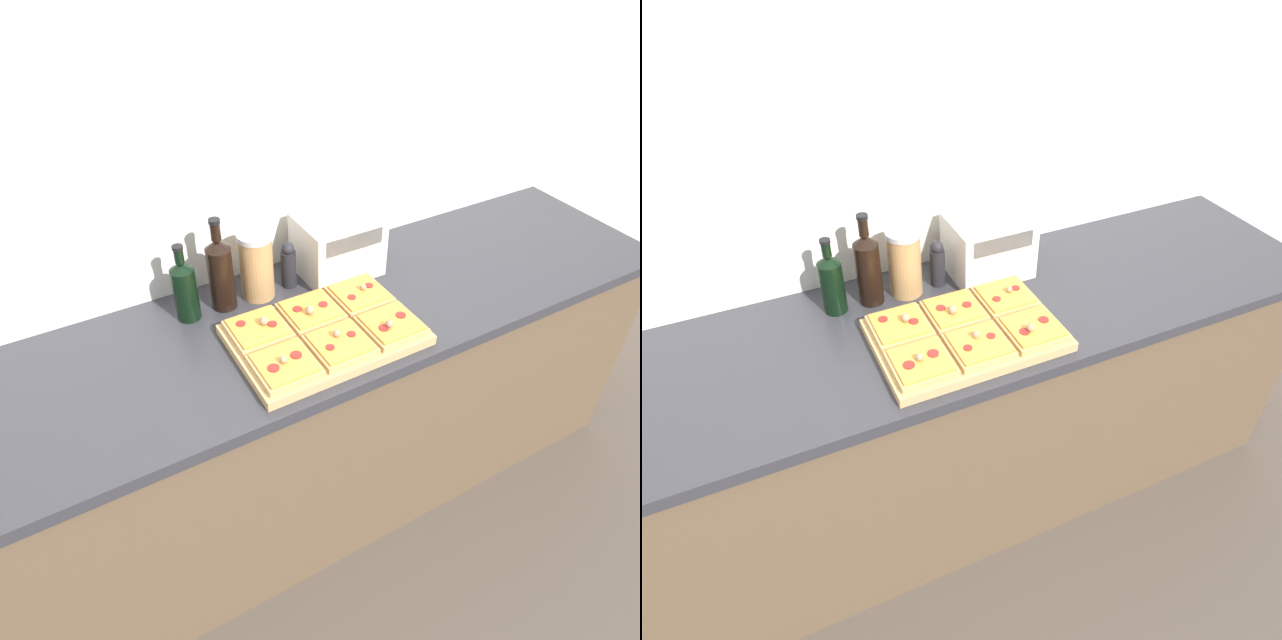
{
  "view_description": "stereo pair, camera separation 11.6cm",
  "coord_description": "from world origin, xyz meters",
  "views": [
    {
      "loc": [
        -0.64,
        -0.91,
        2.03
      ],
      "look_at": [
        0.01,
        0.23,
        0.97
      ],
      "focal_mm": 32.0,
      "sensor_mm": 36.0,
      "label": 1
    },
    {
      "loc": [
        -0.54,
        -0.97,
        2.03
      ],
      "look_at": [
        0.01,
        0.23,
        0.97
      ],
      "focal_mm": 32.0,
      "sensor_mm": 36.0,
      "label": 2
    }
  ],
  "objects": [
    {
      "name": "pizza_slice_front_left",
      "position": [
        -0.17,
        0.12,
        0.96
      ],
      "size": [
        0.17,
        0.16,
        0.05
      ],
      "color": "tan",
      "rests_on": "cutting_board"
    },
    {
      "name": "wine_bottle",
      "position": [
        -0.19,
        0.5,
        1.05
      ],
      "size": [
        0.08,
        0.08,
        0.31
      ],
      "color": "black",
      "rests_on": "kitchen_counter"
    },
    {
      "name": "olive_oil_bottle",
      "position": [
        -0.31,
        0.5,
        1.02
      ],
      "size": [
        0.07,
        0.07,
        0.26
      ],
      "color": "black",
      "rests_on": "kitchen_counter"
    },
    {
      "name": "pizza_slice_front_right",
      "position": [
        0.18,
        0.12,
        0.96
      ],
      "size": [
        0.17,
        0.16,
        0.05
      ],
      "color": "tan",
      "rests_on": "cutting_board"
    },
    {
      "name": "pizza_slice_front_center",
      "position": [
        0.01,
        0.12,
        0.96
      ],
      "size": [
        0.17,
        0.16,
        0.05
      ],
      "color": "tan",
      "rests_on": "cutting_board"
    },
    {
      "name": "pizza_slice_back_left",
      "position": [
        -0.17,
        0.29,
        0.96
      ],
      "size": [
        0.17,
        0.16,
        0.05
      ],
      "color": "tan",
      "rests_on": "cutting_board"
    },
    {
      "name": "ground_plane",
      "position": [
        0.0,
        0.0,
        0.0
      ],
      "size": [
        12.0,
        12.0,
        0.0
      ],
      "primitive_type": "plane",
      "color": "#4C4238"
    },
    {
      "name": "pepper_mill",
      "position": [
        0.04,
        0.5,
        1.0
      ],
      "size": [
        0.05,
        0.05,
        0.16
      ],
      "color": "black",
      "rests_on": "kitchen_counter"
    },
    {
      "name": "wall_back",
      "position": [
        0.0,
        0.67,
        1.25
      ],
      "size": [
        6.0,
        0.06,
        2.5
      ],
      "color": "silver",
      "rests_on": "ground_plane"
    },
    {
      "name": "grain_jar_tall",
      "position": [
        -0.07,
        0.5,
        1.03
      ],
      "size": [
        0.11,
        0.11,
        0.23
      ],
      "color": "#AD7F4C",
      "rests_on": "kitchen_counter"
    },
    {
      "name": "pizza_slice_back_right",
      "position": [
        0.18,
        0.29,
        0.96
      ],
      "size": [
        0.17,
        0.16,
        0.05
      ],
      "color": "tan",
      "rests_on": "cutting_board"
    },
    {
      "name": "pizza_slice_back_center",
      "position": [
        0.01,
        0.29,
        0.96
      ],
      "size": [
        0.17,
        0.16,
        0.06
      ],
      "color": "tan",
      "rests_on": "cutting_board"
    },
    {
      "name": "cutting_board",
      "position": [
        0.01,
        0.2,
        0.93
      ],
      "size": [
        0.55,
        0.37,
        0.03
      ],
      "primitive_type": "cube",
      "color": "tan",
      "rests_on": "kitchen_counter"
    },
    {
      "name": "kitchen_counter",
      "position": [
        0.0,
        0.32,
        0.46
      ],
      "size": [
        2.63,
        0.67,
        0.92
      ],
      "color": "brown",
      "rests_on": "ground_plane"
    },
    {
      "name": "toaster_oven",
      "position": [
        0.23,
        0.5,
        1.02
      ],
      "size": [
        0.29,
        0.21,
        0.21
      ],
      "color": "beige",
      "rests_on": "kitchen_counter"
    }
  ]
}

